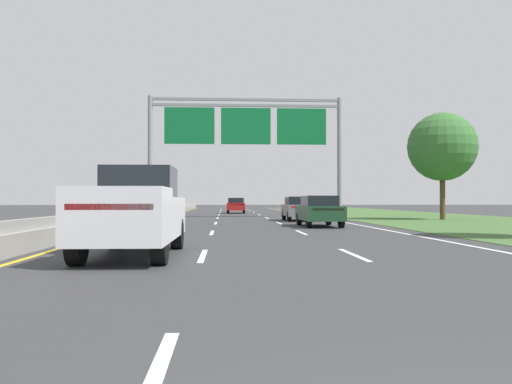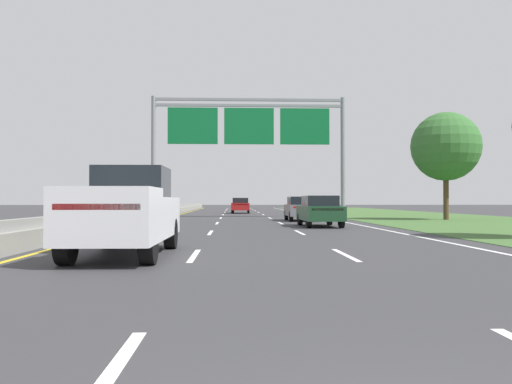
% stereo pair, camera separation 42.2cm
% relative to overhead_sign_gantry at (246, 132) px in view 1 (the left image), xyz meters
% --- Properties ---
extents(ground_plane, '(220.00, 220.00, 0.00)m').
position_rel_overhead_sign_gantry_xyz_m(ground_plane, '(-0.30, -3.53, -6.65)').
color(ground_plane, '#333335').
extents(lane_striping, '(11.96, 106.00, 0.01)m').
position_rel_overhead_sign_gantry_xyz_m(lane_striping, '(-0.30, -3.99, -6.65)').
color(lane_striping, white).
rests_on(lane_striping, ground).
extents(grass_verge_right, '(14.00, 110.00, 0.02)m').
position_rel_overhead_sign_gantry_xyz_m(grass_verge_right, '(13.65, -3.53, -6.64)').
color(grass_verge_right, '#3D602D').
rests_on(grass_verge_right, ground).
extents(median_barrier_concrete, '(0.60, 110.00, 0.85)m').
position_rel_overhead_sign_gantry_xyz_m(median_barrier_concrete, '(-6.90, -3.53, -6.30)').
color(median_barrier_concrete, gray).
rests_on(median_barrier_concrete, ground).
extents(overhead_sign_gantry, '(15.06, 0.42, 9.37)m').
position_rel_overhead_sign_gantry_xyz_m(overhead_sign_gantry, '(0.00, 0.00, 0.00)').
color(overhead_sign_gantry, gray).
rests_on(overhead_sign_gantry, ground).
extents(pickup_truck_white, '(2.04, 5.42, 2.20)m').
position_rel_overhead_sign_gantry_xyz_m(pickup_truck_white, '(-3.80, -27.96, -5.58)').
color(pickup_truck_white, silver).
rests_on(pickup_truck_white, ground).
extents(car_darkgreen_right_lane_sedan, '(1.88, 4.42, 1.57)m').
position_rel_overhead_sign_gantry_xyz_m(car_darkgreen_right_lane_sedan, '(3.19, -14.10, -5.84)').
color(car_darkgreen_right_lane_sedan, '#193D23').
rests_on(car_darkgreen_right_lane_sedan, ground).
extents(car_red_centre_lane_sedan, '(1.92, 4.44, 1.57)m').
position_rel_overhead_sign_gantry_xyz_m(car_red_centre_lane_sedan, '(-0.48, 13.37, -5.84)').
color(car_red_centre_lane_sedan, maroon).
rests_on(car_red_centre_lane_sedan, ground).
extents(car_grey_right_lane_sedan, '(1.82, 4.40, 1.57)m').
position_rel_overhead_sign_gantry_xyz_m(car_grey_right_lane_sedan, '(3.20, -6.53, -5.84)').
color(car_grey_right_lane_sedan, slate).
rests_on(car_grey_right_lane_sedan, ground).
extents(roadside_tree_mid, '(4.67, 4.67, 7.33)m').
position_rel_overhead_sign_gantry_xyz_m(roadside_tree_mid, '(13.23, -5.55, -1.68)').
color(roadside_tree_mid, '#4C3823').
rests_on(roadside_tree_mid, ground).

